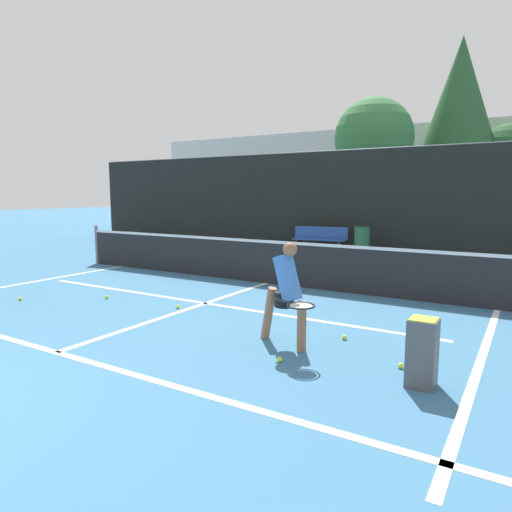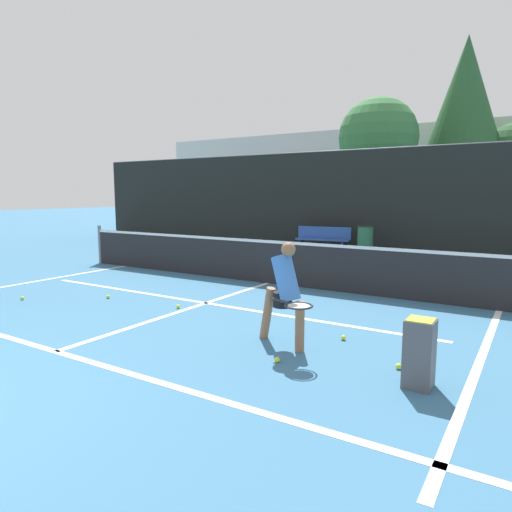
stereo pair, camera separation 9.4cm
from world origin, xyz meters
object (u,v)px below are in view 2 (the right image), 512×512
Objects in this scene: courtside_bench at (323,238)px; parked_car at (370,229)px; ball_hopper at (419,352)px; trash_bin at (365,241)px; player_practicing at (285,290)px.

parked_car is at bearing 76.70° from courtside_bench.
parked_car is (-4.79, 13.05, 0.21)m from ball_hopper.
courtside_bench is at bearing 118.93° from ball_hopper.
parked_car reaches higher than courtside_bench.
ball_hopper is 0.72× the size of trash_bin.
trash_bin is (-3.64, 9.07, 0.12)m from ball_hopper.
player_practicing reaches higher than trash_bin.
player_practicing is 13.03m from parked_car.
parked_car reaches higher than player_practicing.
trash_bin is at bearing -73.82° from parked_car.
trash_bin reaches higher than ball_hopper.
parked_car is (-3.04, 12.66, -0.15)m from player_practicing.
trash_bin is (1.53, -0.29, 0.02)m from courtside_bench.
trash_bin reaches higher than courtside_bench.
trash_bin is 0.23× the size of parked_car.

